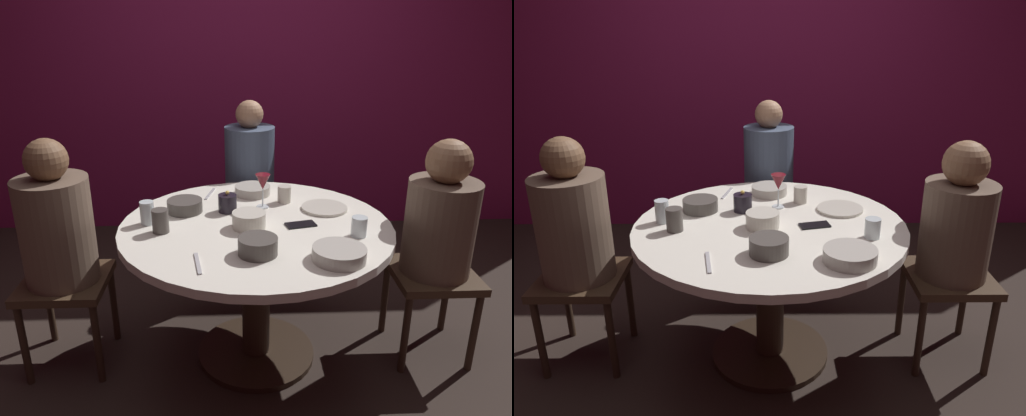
{
  "view_description": "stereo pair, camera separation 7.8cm",
  "coord_description": "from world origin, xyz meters",
  "views": [
    {
      "loc": [
        -0.1,
        -2.12,
        1.64
      ],
      "look_at": [
        0.0,
        0.0,
        0.82
      ],
      "focal_mm": 34.25,
      "sensor_mm": 36.0,
      "label": 1
    },
    {
      "loc": [
        -0.02,
        -2.12,
        1.64
      ],
      "look_at": [
        0.0,
        0.0,
        0.82
      ],
      "focal_mm": 34.25,
      "sensor_mm": 36.0,
      "label": 2
    }
  ],
  "objects": [
    {
      "name": "bowl_sauce_side",
      "position": [
        0.31,
        -0.39,
        0.77
      ],
      "size": [
        0.22,
        0.22,
        0.05
      ],
      "primitive_type": "cylinder",
      "color": "#B2ADA3",
      "rests_on": "dining_table"
    },
    {
      "name": "wine_glass",
      "position": [
        0.04,
        0.22,
        0.87
      ],
      "size": [
        0.08,
        0.08,
        0.18
      ],
      "color": "silver",
      "rests_on": "dining_table"
    },
    {
      "name": "cup_near_candle",
      "position": [
        -0.43,
        -0.08,
        0.79
      ],
      "size": [
        0.08,
        0.08,
        0.11
      ],
      "primitive_type": "cylinder",
      "color": "#4C4742",
      "rests_on": "dining_table"
    },
    {
      "name": "cup_by_left_diner",
      "position": [
        0.45,
        -0.16,
        0.78
      ],
      "size": [
        0.07,
        0.07,
        0.09
      ],
      "primitive_type": "cylinder",
      "color": "silver",
      "rests_on": "dining_table"
    },
    {
      "name": "seated_diner_right",
      "position": [
        0.89,
        0.0,
        0.71
      ],
      "size": [
        0.4,
        0.4,
        1.14
      ],
      "rotation": [
        0.0,
        0.0,
        3.14
      ],
      "color": "#3F2D1E",
      "rests_on": "ground"
    },
    {
      "name": "dining_table",
      "position": [
        0.0,
        0.0,
        0.58
      ],
      "size": [
        1.28,
        1.28,
        0.74
      ],
      "color": "silver",
      "rests_on": "ground"
    },
    {
      "name": "ground_plane",
      "position": [
        0.0,
        0.0,
        0.0
      ],
      "size": [
        8.0,
        8.0,
        0.0
      ],
      "primitive_type": "plane",
      "color": "#2D231E"
    },
    {
      "name": "dinner_plate",
      "position": [
        0.36,
        0.17,
        0.75
      ],
      "size": [
        0.23,
        0.23,
        0.01
      ],
      "primitive_type": "cylinder",
      "color": "beige",
      "rests_on": "dining_table"
    },
    {
      "name": "bowl_serving_large",
      "position": [
        -0.01,
        -0.32,
        0.78
      ],
      "size": [
        0.16,
        0.16,
        0.07
      ],
      "primitive_type": "cylinder",
      "color": "#4C4742",
      "rests_on": "dining_table"
    },
    {
      "name": "bowl_salad_center",
      "position": [
        -0.0,
        0.42,
        0.76
      ],
      "size": [
        0.19,
        0.19,
        0.05
      ],
      "primitive_type": "cylinder",
      "color": "#B2ADA3",
      "rests_on": "dining_table"
    },
    {
      "name": "cup_center_front",
      "position": [
        0.16,
        0.29,
        0.78
      ],
      "size": [
        0.07,
        0.07,
        0.09
      ],
      "primitive_type": "cylinder",
      "color": "beige",
      "rests_on": "dining_table"
    },
    {
      "name": "bowl_rice_portion",
      "position": [
        -0.03,
        -0.04,
        0.78
      ],
      "size": [
        0.16,
        0.16,
        0.07
      ],
      "primitive_type": "cylinder",
      "color": "beige",
      "rests_on": "dining_table"
    },
    {
      "name": "back_wall",
      "position": [
        0.0,
        1.81,
        1.3
      ],
      "size": [
        6.0,
        0.1,
        2.6
      ],
      "primitive_type": "cube",
      "color": "maroon",
      "rests_on": "ground"
    },
    {
      "name": "candle_holder",
      "position": [
        -0.13,
        0.17,
        0.78
      ],
      "size": [
        0.09,
        0.09,
        0.11
      ],
      "color": "black",
      "rests_on": "dining_table"
    },
    {
      "name": "cell_phone",
      "position": [
        0.21,
        -0.03,
        0.74
      ],
      "size": [
        0.15,
        0.1,
        0.01
      ],
      "primitive_type": "cube",
      "rotation": [
        0.0,
        0.0,
        4.94
      ],
      "color": "black",
      "rests_on": "dining_table"
    },
    {
      "name": "fork_near_plate",
      "position": [
        -0.25,
        -0.4,
        0.74
      ],
      "size": [
        0.05,
        0.18,
        0.01
      ],
      "primitive_type": "cube",
      "rotation": [
        0.0,
        0.0,
        0.16
      ],
      "color": "#B7B7BC",
      "rests_on": "dining_table"
    },
    {
      "name": "seated_diner_left",
      "position": [
        -0.93,
        0.0,
        0.72
      ],
      "size": [
        0.4,
        0.4,
        1.16
      ],
      "rotation": [
        0.0,
        0.0,
        6.28
      ],
      "color": "#3F2D1E",
      "rests_on": "ground"
    },
    {
      "name": "seated_diner_back",
      "position": [
        0.0,
        0.87,
        0.73
      ],
      "size": [
        0.4,
        0.4,
        1.18
      ],
      "rotation": [
        0.0,
        0.0,
        4.71
      ],
      "color": "#3F2D1E",
      "rests_on": "ground"
    },
    {
      "name": "cup_by_right_diner",
      "position": [
        -0.51,
        0.03,
        0.79
      ],
      "size": [
        0.07,
        0.07,
        0.11
      ],
      "primitive_type": "cylinder",
      "color": "silver",
      "rests_on": "dining_table"
    },
    {
      "name": "bowl_small_white",
      "position": [
        -0.35,
        0.17,
        0.77
      ],
      "size": [
        0.18,
        0.18,
        0.06
      ],
      "primitive_type": "cylinder",
      "color": "#4C4742",
      "rests_on": "dining_table"
    },
    {
      "name": "knife_near_plate",
      "position": [
        -0.23,
        0.43,
        0.74
      ],
      "size": [
        0.06,
        0.18,
        0.01
      ],
      "primitive_type": "cube",
      "rotation": [
        0.0,
        0.0,
        -0.23
      ],
      "color": "#B7B7BC",
      "rests_on": "dining_table"
    }
  ]
}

